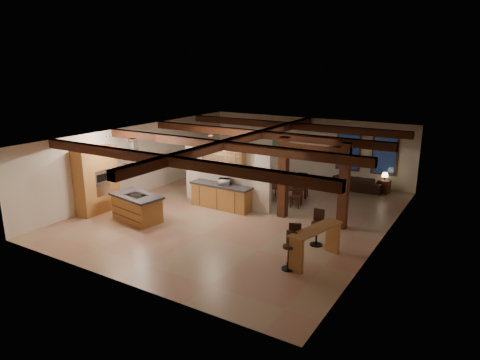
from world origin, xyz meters
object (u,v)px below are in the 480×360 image
object	(u,v)px
kitchen_island	(137,207)
bar_counter	(316,239)
dining_table	(284,193)
sofa	(356,183)

from	to	relation	value
kitchen_island	bar_counter	world-z (taller)	bar_counter
kitchen_island	dining_table	bearing A→B (deg)	54.58
sofa	bar_counter	world-z (taller)	bar_counter
sofa	bar_counter	distance (m)	7.64
dining_table	bar_counter	bearing A→B (deg)	-68.84
dining_table	bar_counter	xyz separation A→B (m)	(3.17, -4.58, 0.37)
kitchen_island	dining_table	distance (m)	5.85
dining_table	sofa	size ratio (longest dim) A/B	0.79
dining_table	sofa	xyz separation A→B (m)	(2.05, 2.97, 0.02)
dining_table	bar_counter	world-z (taller)	bar_counter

